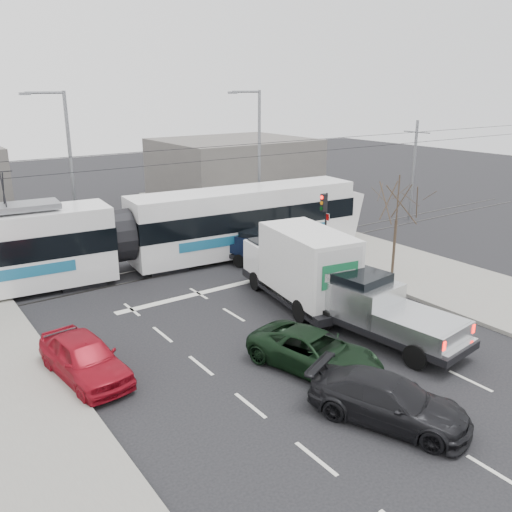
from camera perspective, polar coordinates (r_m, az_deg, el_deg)
ground at (r=21.77m, az=5.79°, el=-7.73°), size 120.00×120.00×0.00m
sidewalk_right at (r=28.09m, az=19.83°, el=-2.65°), size 6.00×60.00×0.15m
rails at (r=29.47m, az=-7.02°, el=-0.91°), size 60.00×1.60×0.03m
building_right at (r=46.65m, az=-2.35°, el=9.14°), size 12.00×10.00×5.00m
bare_tree at (r=27.48m, az=14.69°, el=5.47°), size 2.40×2.40×5.00m
traffic_signal at (r=29.60m, az=7.22°, el=4.65°), size 0.44×0.44×3.60m
street_lamp_near at (r=35.49m, az=0.10°, el=10.79°), size 2.38×0.25×9.00m
street_lamp_far at (r=32.27m, az=-19.21°, el=9.17°), size 2.38×0.25×9.00m
catenary at (r=28.50m, az=-7.31°, el=6.49°), size 60.00×0.20×7.00m
tram at (r=28.01m, az=-14.20°, el=1.97°), size 27.84×5.26×5.65m
silver_pickup at (r=21.18m, az=12.44°, el=-5.32°), size 2.99×6.75×2.37m
box_truck at (r=23.71m, az=4.73°, el=-1.12°), size 3.41×7.17×3.44m
navy_pickup at (r=28.56m, az=1.01°, el=0.58°), size 3.01×4.80×1.90m
green_car at (r=18.69m, az=6.21°, el=-9.97°), size 3.31×5.12×1.31m
red_car at (r=18.88m, az=-17.60°, el=-10.17°), size 2.21×4.50×1.48m
dark_car at (r=16.40m, az=13.78°, el=-14.55°), size 3.59×4.99×1.34m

